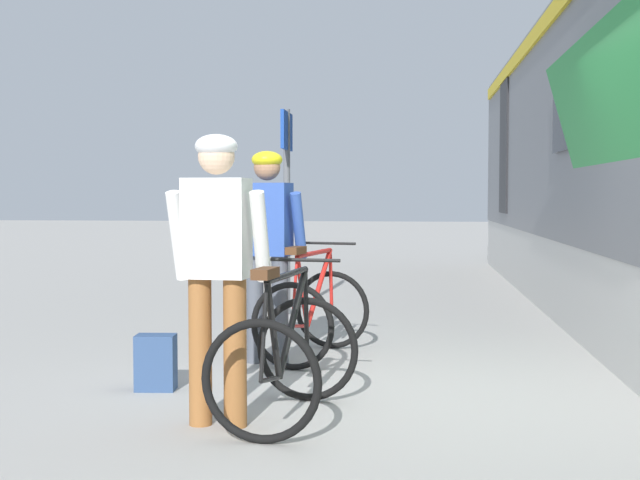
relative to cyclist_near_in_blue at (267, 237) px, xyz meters
The scene contains 7 objects.
ground_plane 1.95m from the cyclist_near_in_blue, 42.66° to the right, with size 80.00×80.00×0.00m, color #A09E99.
cyclist_near_in_blue is the anchor object (origin of this frame).
cyclist_far_in_white 1.91m from the cyclist_near_in_blue, 89.38° to the right, with size 0.63×0.34×1.76m.
bicycle_near_red 0.78m from the cyclist_near_in_blue, 33.27° to the left, with size 0.93×1.20×0.99m.
bicycle_far_black 1.93m from the cyclist_near_in_blue, 76.77° to the right, with size 0.85×1.16×0.99m.
backpack_on_platform 1.49m from the cyclist_near_in_blue, 121.21° to the right, with size 0.28×0.18×0.40m, color navy.
platform_sign_post 2.97m from the cyclist_near_in_blue, 95.22° to the left, with size 0.08×0.70×2.40m.
Camera 1 is at (-0.03, -5.76, 1.39)m, focal length 47.34 mm.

